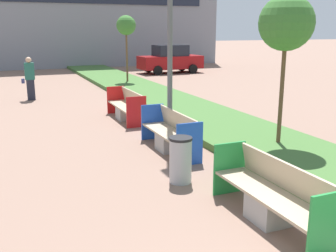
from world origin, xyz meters
TOP-DOWN VIEW (x-y plane):
  - planter_grass_strip at (3.20, 12.00)m, footprint 2.80×120.00m
  - building_backdrop at (4.00, 32.61)m, footprint 21.03×6.48m
  - bench_green_frame at (0.94, 3.53)m, footprint 0.65×2.38m
  - bench_blue_frame at (0.94, 7.46)m, footprint 0.65×2.32m
  - bench_red_frame at (0.94, 11.12)m, footprint 0.65×2.35m
  - litter_bin at (0.32, 5.52)m, footprint 0.44×0.44m
  - sapling_tree_near at (3.42, 6.54)m, footprint 1.27×1.27m
  - sapling_tree_far at (3.42, 19.17)m, footprint 1.01×1.01m
  - pedestrian_walking at (-1.67, 16.16)m, footprint 0.53×0.24m
  - parked_car_distant at (7.78, 23.58)m, footprint 4.26×2.00m

SIDE VIEW (x-z plane):
  - planter_grass_strip at x=3.20m, z-range 0.00..0.18m
  - bench_blue_frame at x=0.94m, z-range -0.10..0.84m
  - bench_red_frame at x=0.94m, z-range -0.09..0.85m
  - bench_green_frame at x=0.94m, z-range -0.09..0.85m
  - litter_bin at x=0.32m, z-range 0.00..0.90m
  - pedestrian_walking at x=-1.67m, z-range 0.02..1.79m
  - parked_car_distant at x=7.78m, z-range -0.02..1.84m
  - sapling_tree_near at x=3.42m, z-range 1.16..4.81m
  - sapling_tree_far at x=3.42m, z-range 1.24..4.82m
  - building_backdrop at x=4.00m, z-range 0.00..9.68m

